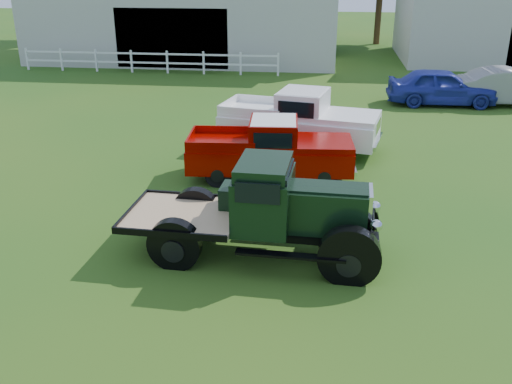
% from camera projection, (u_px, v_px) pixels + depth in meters
% --- Properties ---
extents(ground, '(120.00, 120.00, 0.00)m').
position_uv_depth(ground, '(239.00, 260.00, 11.77)').
color(ground, '#1E5015').
extents(shed_left, '(18.80, 10.20, 5.60)m').
position_uv_depth(shed_left, '(191.00, 10.00, 35.38)').
color(shed_left, '#A6A6A6').
rests_on(shed_left, ground).
extents(fence_rail, '(14.20, 0.16, 1.20)m').
position_uv_depth(fence_rail, '(149.00, 62.00, 30.82)').
color(fence_rail, white).
rests_on(fence_rail, ground).
extents(vintage_flatbed, '(5.33, 2.29, 2.08)m').
position_uv_depth(vintage_flatbed, '(259.00, 209.00, 11.64)').
color(vintage_flatbed, black).
rests_on(vintage_flatbed, ground).
extents(red_pickup, '(4.85, 2.15, 1.72)m').
position_uv_depth(red_pickup, '(270.00, 149.00, 15.87)').
color(red_pickup, '#8C0500').
rests_on(red_pickup, ground).
extents(white_pickup, '(5.48, 2.98, 1.90)m').
position_uv_depth(white_pickup, '(299.00, 121.00, 18.27)').
color(white_pickup, white).
rests_on(white_pickup, ground).
extents(misc_car_blue, '(4.53, 1.88, 1.53)m').
position_uv_depth(misc_car_blue, '(442.00, 87.00, 24.01)').
color(misc_car_blue, '#242E96').
rests_on(misc_car_blue, ground).
extents(misc_car_grey, '(4.75, 1.93, 1.53)m').
position_uv_depth(misc_car_grey, '(512.00, 87.00, 23.95)').
color(misc_car_grey, gray).
rests_on(misc_car_grey, ground).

